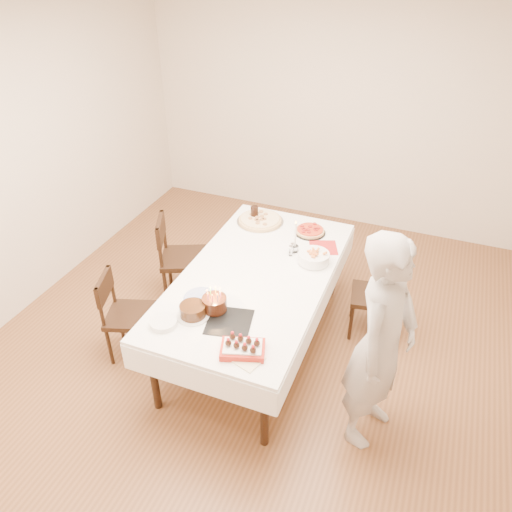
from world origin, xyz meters
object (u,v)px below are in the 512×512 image
at_px(birthday_cake, 214,300).
at_px(strawberry_box, 243,348).
at_px(person, 381,344).
at_px(taper_candle, 295,236).
at_px(chair_left_savory, 184,258).
at_px(pizza_white, 260,220).
at_px(chair_right_savory, 373,296).
at_px(chair_left_dessert, 130,316).
at_px(layer_cake, 193,311).
at_px(pizza_pepperoni, 310,231).
at_px(dining_table, 256,310).
at_px(pasta_bowl, 314,257).
at_px(cola_glass, 254,213).

height_order(birthday_cake, strawberry_box, birthday_cake).
distance_m(person, taper_candle, 1.32).
xyz_separation_m(chair_left_savory, pizza_white, (0.62, 0.42, 0.33)).
relative_size(chair_right_savory, person, 0.47).
bearing_deg(chair_left_dessert, layer_cake, 148.54).
height_order(person, pizza_pepperoni, person).
relative_size(dining_table, pizza_pepperoni, 7.49).
distance_m(pizza_white, strawberry_box, 1.73).
bearing_deg(pizza_pepperoni, chair_left_savory, -160.12).
bearing_deg(layer_cake, pizza_white, 91.80).
bearing_deg(pasta_bowl, strawberry_box, -96.66).
height_order(person, layer_cake, person).
height_order(dining_table, person, person).
bearing_deg(cola_glass, chair_left_dessert, -114.03).
bearing_deg(taper_candle, pizza_pepperoni, 84.12).
xyz_separation_m(pizza_pepperoni, layer_cake, (-0.45, -1.43, 0.03)).
bearing_deg(strawberry_box, chair_left_dessert, 162.76).
relative_size(chair_left_dessert, birthday_cake, 4.41).
height_order(layer_cake, birthday_cake, birthday_cake).
xyz_separation_m(chair_right_savory, pizza_white, (-1.17, 0.26, 0.38)).
relative_size(dining_table, taper_candle, 6.94).
xyz_separation_m(dining_table, pizza_pepperoni, (0.22, 0.78, 0.40)).
distance_m(person, cola_glass, 1.98).
height_order(chair_left_savory, pasta_bowl, chair_left_savory).
relative_size(person, cola_glass, 12.26).
bearing_deg(chair_right_savory, layer_cake, -142.90).
bearing_deg(taper_candle, dining_table, -112.91).
relative_size(dining_table, pasta_bowl, 8.24).
bearing_deg(dining_table, pizza_pepperoni, 74.29).
bearing_deg(pasta_bowl, person, -50.48).
distance_m(layer_cake, strawberry_box, 0.52).
bearing_deg(chair_left_dessert, pizza_white, -135.68).
xyz_separation_m(pizza_white, birthday_cake, (0.16, -1.33, 0.07)).
distance_m(pasta_bowl, taper_candle, 0.25).
bearing_deg(dining_table, person, -25.55).
bearing_deg(cola_glass, dining_table, -67.27).
bearing_deg(pasta_bowl, birthday_cake, -119.98).
height_order(person, pizza_white, person).
distance_m(pasta_bowl, cola_glass, 0.89).
height_order(dining_table, pizza_white, pizza_white).
height_order(pizza_white, pasta_bowl, pasta_bowl).
bearing_deg(pasta_bowl, dining_table, -138.98).
height_order(chair_left_dessert, layer_cake, layer_cake).
xyz_separation_m(chair_right_savory, cola_glass, (-1.24, 0.30, 0.42)).
xyz_separation_m(chair_right_savory, birthday_cake, (-1.01, -1.06, 0.45)).
distance_m(chair_right_savory, pasta_bowl, 0.68).
xyz_separation_m(person, pasta_bowl, (-0.71, 0.86, -0.03)).
distance_m(chair_right_savory, chair_left_savory, 1.80).
height_order(pizza_white, birthday_cake, birthday_cake).
bearing_deg(strawberry_box, pasta_bowl, 83.34).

